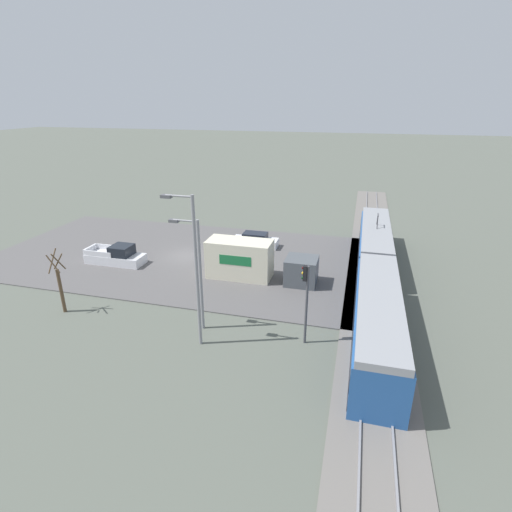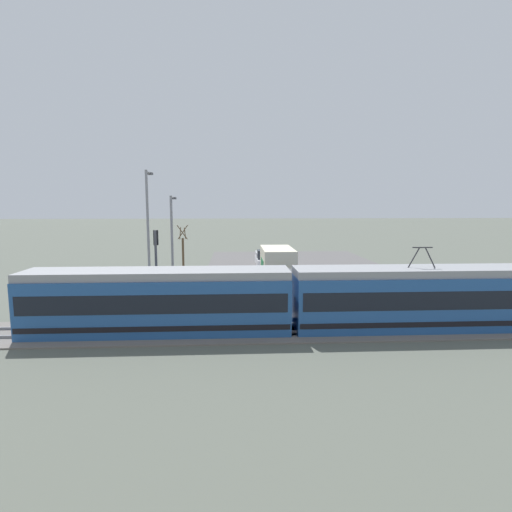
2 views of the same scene
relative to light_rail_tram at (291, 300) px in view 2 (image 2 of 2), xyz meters
The scene contains 11 objects.
ground_plane 18.09m from the light_rail_tram, 101.93° to the right, with size 320.00×320.00×0.00m, color #565B51.
road_surface 18.08m from the light_rail_tram, 101.93° to the right, with size 19.44×37.26×0.08m.
rail_bed 4.07m from the light_rail_tram, behind, with size 69.24×4.40×0.22m.
light_rail_tram is the anchor object (origin of this frame).
box_truck 9.85m from the light_rail_tram, 92.51° to the right, with size 2.50×9.30×3.25m.
pickup_truck 23.08m from the light_rail_tram, 90.90° to the right, with size 1.99×5.45×1.78m.
sedan_car_0 14.35m from the light_rail_tram, 124.45° to the right, with size 1.75×4.69×1.44m.
traffic_light_pole 9.28m from the light_rail_tram, 28.39° to the right, with size 0.28×0.47×5.24m.
street_tree 23.22m from the light_rail_tram, 68.39° to the right, with size 1.11×0.93×4.70m.
street_lamp_near_crossing 14.14m from the light_rail_tram, 54.53° to the right, with size 0.36×1.95×7.54m.
street_lamp_mid_block 14.99m from the light_rail_tram, 47.58° to the right, with size 0.36×1.95×9.49m.
Camera 2 is at (6.79, 38.61, 6.84)m, focal length 28.00 mm.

